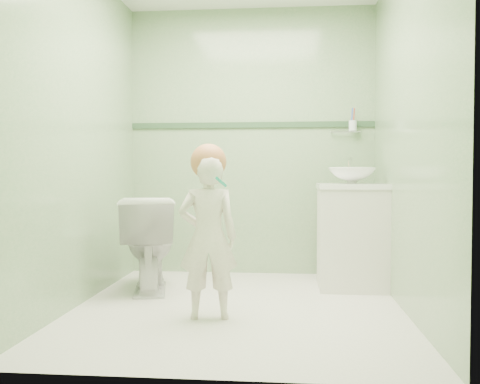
# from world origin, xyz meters

# --- Properties ---
(ground) EXTENTS (2.50, 2.50, 0.00)m
(ground) POSITION_xyz_m (0.00, 0.00, 0.00)
(ground) COLOR beige
(ground) RESTS_ON ground
(room_shell) EXTENTS (2.50, 2.54, 2.40)m
(room_shell) POSITION_xyz_m (0.00, 0.00, 1.20)
(room_shell) COLOR #7DA877
(room_shell) RESTS_ON ground
(trim_stripe) EXTENTS (2.20, 0.02, 0.05)m
(trim_stripe) POSITION_xyz_m (0.00, 1.24, 1.35)
(trim_stripe) COLOR #304E32
(trim_stripe) RESTS_ON room_shell
(vanity) EXTENTS (0.52, 0.50, 0.80)m
(vanity) POSITION_xyz_m (0.84, 0.70, 0.40)
(vanity) COLOR silver
(vanity) RESTS_ON ground
(counter) EXTENTS (0.54, 0.52, 0.04)m
(counter) POSITION_xyz_m (0.84, 0.70, 0.81)
(counter) COLOR white
(counter) RESTS_ON vanity
(basin) EXTENTS (0.37, 0.37, 0.13)m
(basin) POSITION_xyz_m (0.84, 0.70, 0.89)
(basin) COLOR white
(basin) RESTS_ON counter
(faucet) EXTENTS (0.03, 0.13, 0.18)m
(faucet) POSITION_xyz_m (0.84, 0.89, 0.97)
(faucet) COLOR silver
(faucet) RESTS_ON counter
(cup_holder) EXTENTS (0.26, 0.07, 0.21)m
(cup_holder) POSITION_xyz_m (0.89, 1.18, 1.33)
(cup_holder) COLOR silver
(cup_holder) RESTS_ON room_shell
(toilet) EXTENTS (0.56, 0.79, 0.73)m
(toilet) POSITION_xyz_m (-0.74, 0.46, 0.37)
(toilet) COLOR white
(toilet) RESTS_ON ground
(toddler) EXTENTS (0.40, 0.30, 1.02)m
(toddler) POSITION_xyz_m (-0.16, -0.27, 0.51)
(toddler) COLOR beige
(toddler) RESTS_ON ground
(hair_cap) EXTENTS (0.23, 0.23, 0.23)m
(hair_cap) POSITION_xyz_m (-0.16, -0.25, 0.98)
(hair_cap) COLOR #C27545
(hair_cap) RESTS_ON toddler
(teal_toothbrush) EXTENTS (0.11, 0.14, 0.08)m
(teal_toothbrush) POSITION_xyz_m (-0.07, -0.39, 0.86)
(teal_toothbrush) COLOR #089974
(teal_toothbrush) RESTS_ON toddler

